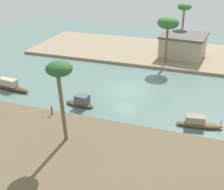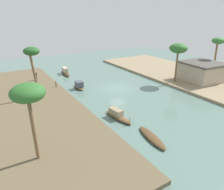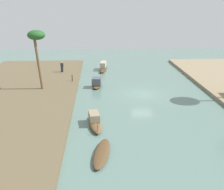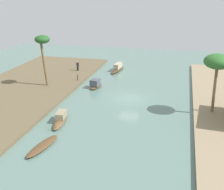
% 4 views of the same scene
% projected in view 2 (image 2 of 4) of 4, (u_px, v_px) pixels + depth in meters
% --- Properties ---
extents(river_water, '(69.23, 69.23, 0.00)m').
position_uv_depth(river_water, '(118.00, 88.00, 34.34)').
color(river_water, slate).
rests_on(river_water, ground).
extents(riverbank_left, '(38.97, 14.23, 0.39)m').
position_uv_depth(riverbank_left, '(20.00, 107.00, 26.96)').
color(riverbank_left, brown).
rests_on(riverbank_left, ground).
extents(riverbank_right, '(38.97, 14.23, 0.39)m').
position_uv_depth(riverbank_right, '(181.00, 74.00, 41.57)').
color(riverbank_right, '#937F60').
rests_on(riverbank_right, ground).
extents(sampan_midstream, '(4.58, 1.79, 0.37)m').
position_uv_depth(sampan_midstream, '(152.00, 137.00, 20.37)').
color(sampan_midstream, brown).
rests_on(sampan_midstream, river_water).
extents(sampan_downstream_large, '(3.36, 1.53, 1.28)m').
position_uv_depth(sampan_downstream_large, '(79.00, 86.00, 34.10)').
color(sampan_downstream_large, brown).
rests_on(sampan_downstream_large, river_water).
extents(sampan_upstream_small, '(5.44, 1.71, 1.31)m').
position_uv_depth(sampan_upstream_small, '(65.00, 72.00, 42.39)').
color(sampan_upstream_small, '#47331E').
rests_on(sampan_upstream_small, river_water).
extents(sampan_with_tall_canopy, '(4.44, 1.58, 1.10)m').
position_uv_depth(sampan_with_tall_canopy, '(118.00, 115.00, 24.32)').
color(sampan_with_tall_canopy, brown).
rests_on(sampan_with_tall_canopy, river_water).
extents(person_on_near_bank, '(0.47, 0.47, 1.57)m').
position_uv_depth(person_on_near_bank, '(36.00, 77.00, 37.00)').
color(person_on_near_bank, '#232328').
rests_on(person_on_near_bank, riverbank_left).
extents(mooring_post, '(0.14, 0.14, 0.88)m').
position_uv_depth(mooring_post, '(56.00, 84.00, 33.68)').
color(mooring_post, '#4C3823').
rests_on(mooring_post, riverbank_left).
extents(palm_tree_left_near, '(2.08, 2.08, 7.13)m').
position_uv_depth(palm_tree_left_near, '(32.00, 54.00, 27.20)').
color(palm_tree_left_near, brown).
rests_on(palm_tree_left_near, riverbank_left).
extents(palm_tree_left_far, '(2.57, 2.57, 6.46)m').
position_uv_depth(palm_tree_left_far, '(28.00, 95.00, 15.06)').
color(palm_tree_left_far, brown).
rests_on(palm_tree_left_far, riverbank_left).
extents(palm_tree_right_tall, '(2.98, 2.98, 6.58)m').
position_uv_depth(palm_tree_right_tall, '(178.00, 49.00, 34.62)').
color(palm_tree_right_tall, brown).
rests_on(palm_tree_right_tall, riverbank_right).
extents(palm_tree_right_short, '(2.24, 2.24, 7.15)m').
position_uv_depth(palm_tree_right_short, '(218.00, 43.00, 38.05)').
color(palm_tree_right_short, brown).
rests_on(palm_tree_right_short, riverbank_right).
extents(riverside_building, '(7.11, 6.82, 3.22)m').
position_uv_depth(riverside_building, '(202.00, 71.00, 36.77)').
color(riverside_building, tan).
rests_on(riverside_building, riverbank_right).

